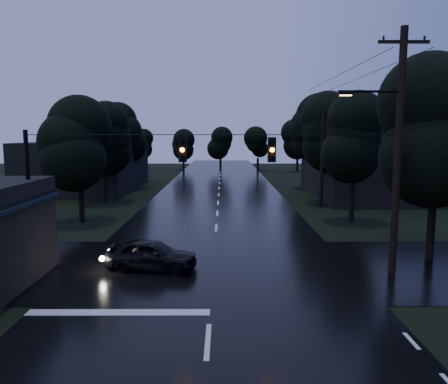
{
  "coord_description": "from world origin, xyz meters",
  "views": [
    {
      "loc": [
        0.44,
        -6.64,
        5.83
      ],
      "look_at": [
        0.48,
        14.54,
        3.01
      ],
      "focal_mm": 35.0,
      "sensor_mm": 36.0,
      "label": 1
    }
  ],
  "objects": [
    {
      "name": "main_road",
      "position": [
        0.0,
        30.0,
        0.0
      ],
      "size": [
        12.0,
        120.0,
        0.02
      ],
      "primitive_type": "cube",
      "color": "black",
      "rests_on": "ground"
    },
    {
      "name": "cross_street",
      "position": [
        0.0,
        12.0,
        0.0
      ],
      "size": [
        60.0,
        9.0,
        0.02
      ],
      "primitive_type": "cube",
      "color": "black",
      "rests_on": "ground"
    },
    {
      "name": "building_far_right",
      "position": [
        14.0,
        34.0,
        2.2
      ],
      "size": [
        10.0,
        14.0,
        4.4
      ],
      "primitive_type": "cube",
      "color": "black",
      "rests_on": "ground"
    },
    {
      "name": "building_far_left",
      "position": [
        -14.0,
        40.0,
        2.5
      ],
      "size": [
        10.0,
        16.0,
        5.0
      ],
      "primitive_type": "cube",
      "color": "black",
      "rests_on": "ground"
    },
    {
      "name": "utility_pole_main",
      "position": [
        7.41,
        11.0,
        5.26
      ],
      "size": [
        3.5,
        0.3,
        10.0
      ],
      "color": "black",
      "rests_on": "ground"
    },
    {
      "name": "utility_pole_far",
      "position": [
        8.3,
        28.0,
        3.88
      ],
      "size": [
        2.0,
        0.3,
        7.5
      ],
      "color": "black",
      "rests_on": "ground"
    },
    {
      "name": "anchor_pole_left",
      "position": [
        -7.5,
        11.0,
        3.0
      ],
      "size": [
        0.18,
        0.18,
        6.0
      ],
      "primitive_type": "cylinder",
      "color": "black",
      "rests_on": "ground"
    },
    {
      "name": "span_signals",
      "position": [
        0.56,
        10.99,
        5.24
      ],
      "size": [
        15.0,
        0.37,
        1.12
      ],
      "color": "black",
      "rests_on": "ground"
    },
    {
      "name": "tree_corner_near",
      "position": [
        10.0,
        13.0,
        5.99
      ],
      "size": [
        4.48,
        4.48,
        9.44
      ],
      "color": "black",
      "rests_on": "ground"
    },
    {
      "name": "tree_left_a",
      "position": [
        -9.0,
        22.0,
        5.24
      ],
      "size": [
        3.92,
        3.92,
        8.26
      ],
      "color": "black",
      "rests_on": "ground"
    },
    {
      "name": "tree_left_b",
      "position": [
        -9.6,
        30.0,
        5.62
      ],
      "size": [
        4.2,
        4.2,
        8.85
      ],
      "color": "black",
      "rests_on": "ground"
    },
    {
      "name": "tree_left_c",
      "position": [
        -10.2,
        40.0,
        5.99
      ],
      "size": [
        4.48,
        4.48,
        9.44
      ],
      "color": "black",
      "rests_on": "ground"
    },
    {
      "name": "tree_right_a",
      "position": [
        9.0,
        22.0,
        5.62
      ],
      "size": [
        4.2,
        4.2,
        8.85
      ],
      "color": "black",
      "rests_on": "ground"
    },
    {
      "name": "tree_right_b",
      "position": [
        9.6,
        30.0,
        5.99
      ],
      "size": [
        4.48,
        4.48,
        9.44
      ],
      "color": "black",
      "rests_on": "ground"
    },
    {
      "name": "tree_right_c",
      "position": [
        10.2,
        40.0,
        6.37
      ],
      "size": [
        4.76,
        4.76,
        10.03
      ],
      "color": "black",
      "rests_on": "ground"
    },
    {
      "name": "car",
      "position": [
        -2.66,
        11.64,
        0.67
      ],
      "size": [
        4.15,
        2.24,
        1.34
      ],
      "primitive_type": "imported",
      "rotation": [
        0.0,
        0.0,
        1.4
      ],
      "color": "black",
      "rests_on": "ground"
    }
  ]
}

